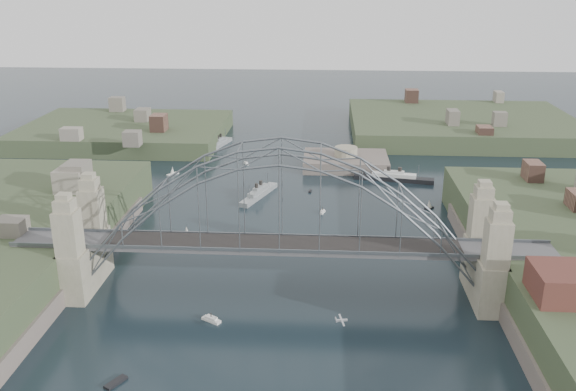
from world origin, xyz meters
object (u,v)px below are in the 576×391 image
at_px(naval_cruiser_near, 259,194).
at_px(naval_cruiser_far, 220,144).
at_px(ocean_liner, 394,178).
at_px(bridge, 281,220).
at_px(fort_island, 345,168).

relative_size(naval_cruiser_near, naval_cruiser_far, 1.10).
bearing_deg(ocean_liner, naval_cruiser_far, 148.05).
bearing_deg(naval_cruiser_far, bridge, -74.45).
xyz_separation_m(fort_island, ocean_liner, (11.60, -11.18, 1.08)).
bearing_deg(naval_cruiser_near, naval_cruiser_far, 110.44).
xyz_separation_m(naval_cruiser_near, ocean_liner, (31.97, 13.80, 0.00)).
relative_size(fort_island, ocean_liner, 1.12).
xyz_separation_m(bridge, naval_cruiser_far, (-24.75, 88.97, -11.58)).
bearing_deg(bridge, naval_cruiser_near, 100.54).
height_order(bridge, fort_island, bridge).
distance_m(bridge, fort_island, 72.14).
bearing_deg(naval_cruiser_near, bridge, -79.46).
relative_size(naval_cruiser_far, ocean_liner, 0.72).
bearing_deg(ocean_liner, bridge, -111.86).
height_order(bridge, naval_cruiser_far, bridge).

